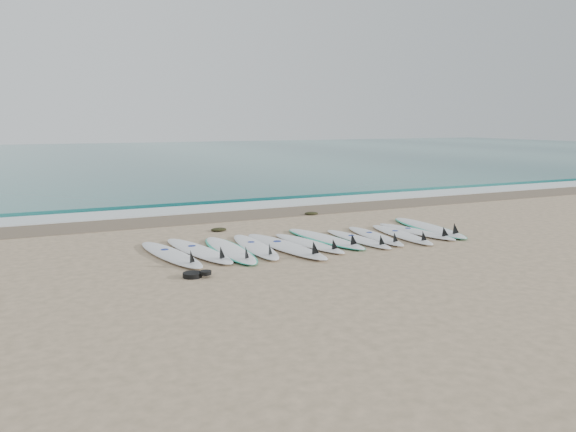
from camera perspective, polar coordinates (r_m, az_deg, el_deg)
name	(u,v)px	position (r m, az deg, el deg)	size (l,w,h in m)	color
ground	(317,243)	(12.10, 2.95, -2.72)	(120.00, 120.00, 0.00)	tan
ocean	(108,157)	(43.36, -17.78, 5.74)	(120.00, 55.00, 0.03)	#216B69
wet_sand_band	(248,214)	(15.77, -4.07, 0.18)	(120.00, 1.80, 0.01)	brown
foam_band	(232,207)	(17.06, -5.76, 0.92)	(120.00, 1.40, 0.04)	silver
wave_crest	(216,200)	(18.47, -7.31, 1.64)	(120.00, 1.00, 0.10)	#216B69
surfboard_0	(172,254)	(11.01, -11.74, -3.83)	(0.99, 2.71, 0.34)	silver
surfboard_1	(199,251)	(11.22, -8.99, -3.48)	(1.02, 2.76, 0.35)	white
surfboard_2	(230,250)	(11.25, -5.89, -3.43)	(0.67, 2.68, 0.34)	white
surfboard_3	(256,247)	(11.47, -3.28, -3.11)	(0.70, 2.58, 0.33)	white
surfboard_4	(287,246)	(11.47, -0.14, -3.07)	(0.98, 2.95, 0.37)	white
surfboard_5	(310,243)	(11.79, 2.23, -2.78)	(0.88, 2.40, 0.30)	white
surfboard_6	(326,239)	(12.28, 3.84, -2.30)	(1.02, 2.71, 0.34)	white
surfboard_7	(359,239)	(12.31, 7.22, -2.33)	(0.63, 2.31, 0.29)	white
surfboard_8	(376,236)	(12.68, 8.92, -2.01)	(0.65, 2.36, 0.30)	silver
surfboard_9	(402,234)	(12.94, 11.54, -1.85)	(0.70, 2.48, 0.31)	white
surfboard_10	(417,231)	(13.38, 13.00, -1.53)	(0.82, 2.44, 0.31)	white
surfboard_11	(429,227)	(13.92, 14.16, -1.14)	(0.97, 2.94, 0.37)	white
seaweed_near	(219,229)	(13.45, -7.06, -1.37)	(0.38, 0.30, 0.07)	black
seaweed_far	(311,213)	(15.69, 2.38, 0.27)	(0.40, 0.31, 0.08)	black
leash_coil	(195,274)	(9.56, -9.40, -5.87)	(0.46, 0.36, 0.11)	black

